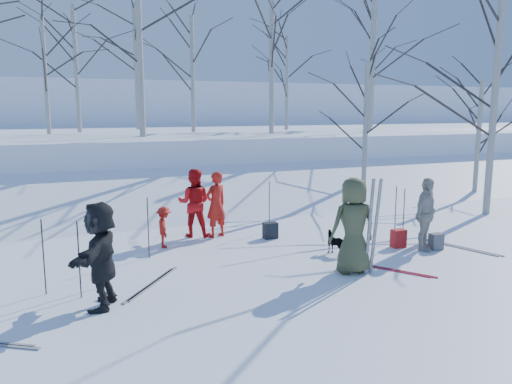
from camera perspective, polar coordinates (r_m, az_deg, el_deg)
name	(u,v)px	position (r m, az deg, el deg)	size (l,w,h in m)	color
ground	(283,265)	(10.46, 3.13, -8.30)	(120.00, 120.00, 0.00)	white
snow_ramp	(194,201)	(16.84, -7.08, -1.01)	(70.00, 9.50, 1.40)	white
snow_plateau	(143,152)	(26.44, -12.82, 4.47)	(70.00, 18.00, 2.20)	white
far_hill	(103,123)	(47.21, -17.11, 7.60)	(90.00, 30.00, 6.00)	white
skier_olive_center	(353,226)	(9.91, 11.06, -3.79)	(0.93, 0.60, 1.89)	#41472A
skier_red_north	(216,204)	(12.54, -4.60, -1.42)	(0.60, 0.40, 1.66)	#B71A11
skier_redor_behind	(194,203)	(12.64, -7.10, -1.24)	(0.83, 0.65, 1.72)	red
skier_red_seated	(164,227)	(11.78, -10.45, -3.97)	(0.62, 0.36, 0.97)	#B71A11
skier_cream_east	(426,214)	(11.93, 18.83, -2.44)	(0.98, 0.41, 1.67)	beige
skier_grey_west	(101,255)	(8.45, -17.32, -6.88)	(1.62, 0.52, 1.75)	black
dog	(337,243)	(11.27, 9.24, -5.75)	(0.28, 0.61, 0.51)	black
upright_ski_left	(369,227)	(9.84, 12.84, -3.93)	(0.07, 0.02, 1.90)	silver
upright_ski_right	(376,226)	(9.92, 13.52, -3.85)	(0.07, 0.02, 1.90)	silver
ski_pair_a	(152,284)	(9.53, -11.80, -10.24)	(1.32, 1.63, 0.02)	silver
ski_pair_b	(460,247)	(12.61, 22.31, -5.86)	(0.77, 1.87, 0.02)	silver
ski_pair_d	(386,269)	(10.49, 14.68, -8.49)	(1.23, 1.69, 0.02)	#AA182D
ski_pole_a	(269,207)	(13.04, 1.53, -1.69)	(0.02, 0.02, 1.34)	black
ski_pole_b	(148,228)	(10.97, -12.22, -4.03)	(0.02, 0.02, 1.34)	black
ski_pole_c	(395,213)	(12.68, 15.64, -2.35)	(0.02, 0.02, 1.34)	black
ski_pole_d	(79,260)	(9.01, -19.56, -7.33)	(0.02, 0.02, 1.34)	black
ski_pole_e	(44,257)	(9.40, -23.11, -6.86)	(0.02, 0.02, 1.34)	black
ski_pole_f	(404,216)	(12.41, 16.52, -2.65)	(0.02, 0.02, 1.34)	black
ski_pole_g	(104,250)	(9.47, -16.96, -6.39)	(0.02, 0.02, 1.34)	black
backpack_red	(398,238)	(12.14, 15.96, -5.12)	(0.32, 0.22, 0.42)	#B41B1B
backpack_grey	(436,242)	(12.20, 19.89, -5.35)	(0.30, 0.20, 0.38)	#505357
backpack_dark	(270,230)	(12.47, 1.65, -4.42)	(0.34, 0.24, 0.40)	black
birch_plateau_a	(372,56)	(24.72, 13.12, 14.88)	(5.40, 5.40, 6.85)	silver
birch_plateau_c	(287,83)	(24.57, 3.54, 12.29)	(3.70, 3.70, 4.42)	silver
birch_plateau_e	(192,75)	(22.07, -7.27, 13.13)	(4.01, 4.01, 4.87)	silver
birch_plateau_f	(373,68)	(28.54, 13.23, 13.61)	(5.05, 5.05, 6.35)	silver
birch_plateau_g	(136,67)	(25.55, -13.53, 13.67)	(4.77, 4.77, 5.96)	silver
birch_plateau_h	(139,31)	(18.72, -13.21, 17.43)	(5.73, 5.73, 7.32)	silver
birch_plateau_i	(272,62)	(20.67, 1.80, 14.62)	(4.59, 4.59, 5.70)	silver
birch_plateau_j	(45,76)	(21.83, -22.93, 12.11)	(3.79, 3.79, 4.55)	silver
birch_plateau_k	(76,69)	(23.08, -19.85, 13.03)	(4.31, 4.31, 5.30)	silver
birch_edge_b	(494,102)	(16.62, 25.59, 9.23)	(5.34, 5.34, 6.78)	silver
birch_edge_c	(478,139)	(19.87, 24.06, 5.52)	(3.55, 3.55, 4.22)	silver
birch_edge_e	(365,130)	(18.36, 12.39, 6.89)	(4.01, 4.01, 4.88)	silver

